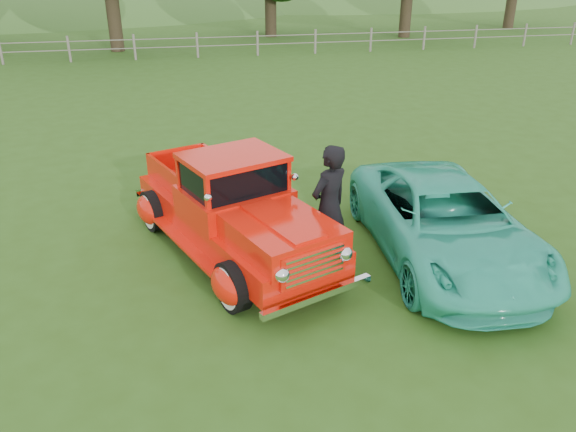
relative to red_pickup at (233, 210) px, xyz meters
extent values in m
plane|color=#2B4E15|center=(0.78, -1.68, -0.80)|extent=(140.00, 140.00, 0.00)
ellipsoid|color=#2E5820|center=(-17.22, 56.32, -5.75)|extent=(84.00, 60.00, 18.00)
ellipsoid|color=#2E5820|center=(20.78, 60.32, -4.65)|extent=(72.00, 52.00, 14.00)
cube|color=slate|center=(0.78, 20.32, -0.25)|extent=(48.00, 0.04, 0.04)
cube|color=slate|center=(0.78, 20.32, 0.15)|extent=(48.00, 0.04, 0.04)
cylinder|color=#2D2316|center=(-3.22, 23.32, 1.62)|extent=(0.70, 0.70, 4.84)
cylinder|color=#2D2316|center=(5.78, 27.32, 1.07)|extent=(0.70, 0.70, 3.74)
cylinder|color=black|center=(-0.24, -1.71, -0.42)|extent=(0.50, 0.80, 0.76)
cylinder|color=black|center=(1.31, -1.12, -0.42)|extent=(0.50, 0.80, 0.76)
cylinder|color=black|center=(-1.34, 1.19, -0.42)|extent=(0.50, 0.80, 0.76)
cylinder|color=black|center=(0.21, 1.78, -0.42)|extent=(0.50, 0.80, 0.76)
cube|color=red|center=(-0.01, 0.03, -0.22)|extent=(3.10, 4.86, 0.44)
ellipsoid|color=red|center=(-0.30, -1.73, -0.38)|extent=(0.66, 0.85, 0.54)
ellipsoid|color=red|center=(1.38, -1.09, -0.38)|extent=(0.66, 0.85, 0.54)
ellipsoid|color=red|center=(-1.41, 1.16, -0.38)|extent=(0.66, 0.85, 0.54)
ellipsoid|color=red|center=(0.27, 1.80, -0.38)|extent=(0.66, 0.85, 0.54)
cube|color=red|center=(0.54, -1.41, 0.17)|extent=(1.81, 1.97, 0.42)
cube|color=red|center=(0.02, -0.06, 0.19)|extent=(1.97, 1.83, 0.44)
cube|color=black|center=(0.02, -0.06, 0.66)|extent=(1.75, 1.56, 0.50)
cube|color=red|center=(0.02, -0.06, 0.94)|extent=(1.86, 1.68, 0.08)
cube|color=red|center=(-0.49, 1.30, 0.15)|extent=(1.80, 2.24, 0.45)
cube|color=white|center=(0.83, -2.17, 0.05)|extent=(1.03, 0.47, 0.50)
cube|color=white|center=(0.86, -2.26, -0.38)|extent=(1.72, 0.74, 0.10)
cube|color=white|center=(-0.88, 2.30, -0.38)|extent=(1.63, 0.70, 0.10)
imported|color=#2EBA98|center=(3.38, -0.93, -0.13)|extent=(2.52, 4.92, 1.33)
imported|color=black|center=(1.45, -0.70, 0.22)|extent=(0.89, 0.81, 2.04)
camera|label=1|loc=(-0.91, -8.51, 3.86)|focal=35.00mm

